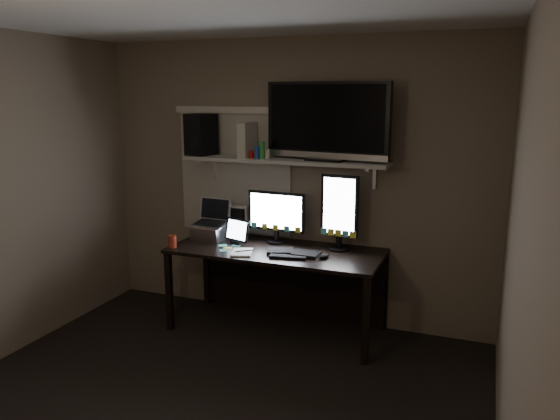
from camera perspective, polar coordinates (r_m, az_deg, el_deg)
The scene contains 21 objects.
floor at distance 3.77m, azimuth -8.95°, elevation -20.62°, with size 3.60×3.60×0.00m, color black.
ceiling at distance 3.21m, azimuth -10.51°, elevation 20.35°, with size 3.60×3.60×0.00m, color silver.
back_wall at distance 4.87m, azimuth 1.18°, elevation 2.92°, with size 3.60×3.60×0.00m, color #6F6250.
right_wall at distance 2.83m, azimuth 23.59°, elevation -4.91°, with size 3.60×3.60×0.00m, color #6F6250.
window_blinds at distance 5.06m, azimuth -4.75°, elevation 3.81°, with size 1.10×0.02×1.10m, color beige.
desk at distance 4.80m, azimuth 0.12°, elevation -5.76°, with size 1.80×0.75×0.73m.
wall_shelf at distance 4.68m, azimuth 0.46°, elevation 5.20°, with size 1.80×0.35×0.03m, color #A0A09C.
monitor_landscape at distance 4.79m, azimuth -0.37°, elevation -0.74°, with size 0.53×0.06×0.47m, color black.
monitor_portrait at distance 4.58m, azimuth 6.24°, elevation -0.22°, with size 0.33×0.06×0.65m, color black.
keyboard at distance 4.50m, azimuth 1.35°, elevation -4.48°, with size 0.45×0.18×0.03m, color black.
mouse at distance 4.40m, azimuth 4.62°, elevation -4.81°, with size 0.07×0.11×0.04m, color black.
notepad at distance 4.54m, azimuth -4.02°, elevation -4.43°, with size 0.16×0.23×0.01m, color white.
tablet at distance 4.79m, azimuth -4.46°, elevation -2.23°, with size 0.26×0.11×0.23m, color black.
file_sorter at distance 5.08m, azimuth -4.80°, elevation -1.11°, with size 0.22×0.10×0.28m, color black.
laptop at distance 4.95m, azimuth -7.36°, elevation -1.04°, with size 0.32×0.26×0.36m, color #BCBCC1.
cup at distance 4.78m, azimuth -11.18°, elevation -3.24°, with size 0.07×0.07×0.10m, color maroon.
sticky_notes at distance 4.75m, azimuth -6.46°, elevation -3.80°, with size 0.31×0.23×0.00m, color yellow, non-canonical shape.
tv at distance 4.54m, azimuth 4.93°, elevation 9.21°, with size 1.07×0.19×0.64m, color black.
game_console at distance 4.78m, azimuth -3.43°, elevation 7.33°, with size 0.08×0.25×0.30m, color #BBB4A9.
speaker at distance 4.99m, azimuth -8.24°, elevation 7.81°, with size 0.20×0.24×0.37m, color black.
bottles at distance 4.68m, azimuth -2.15°, elevation 6.33°, with size 0.24×0.06×0.16m, color #A50F0C, non-canonical shape.
Camera 1 is at (1.64, -2.72, 2.03)m, focal length 35.00 mm.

